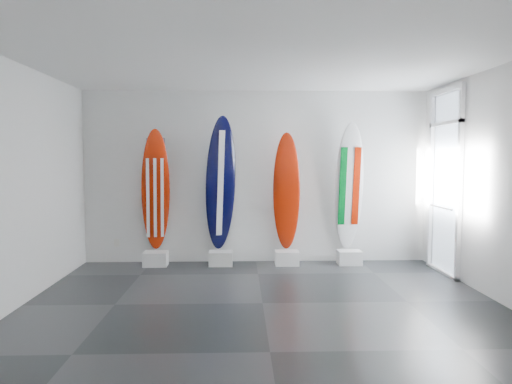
{
  "coord_description": "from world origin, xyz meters",
  "views": [
    {
      "loc": [
        -0.28,
        -5.97,
        1.83
      ],
      "look_at": [
        -0.04,
        1.4,
        1.31
      ],
      "focal_mm": 33.85,
      "sensor_mm": 36.0,
      "label": 1
    }
  ],
  "objects_px": {
    "surfboard_navy": "(221,184)",
    "surfboard_usa": "(156,191)",
    "surfboard_italy": "(349,187)",
    "surfboard_swiss": "(287,192)"
  },
  "relations": [
    {
      "from": "surfboard_navy",
      "to": "surfboard_italy",
      "type": "distance_m",
      "value": 2.21
    },
    {
      "from": "surfboard_navy",
      "to": "surfboard_swiss",
      "type": "distance_m",
      "value": 1.14
    },
    {
      "from": "surfboard_usa",
      "to": "surfboard_navy",
      "type": "height_order",
      "value": "surfboard_navy"
    },
    {
      "from": "surfboard_usa",
      "to": "surfboard_swiss",
      "type": "xyz_separation_m",
      "value": [
        2.24,
        0.0,
        -0.03
      ]
    },
    {
      "from": "surfboard_swiss",
      "to": "surfboard_italy",
      "type": "relative_size",
      "value": 0.92
    },
    {
      "from": "surfboard_navy",
      "to": "surfboard_swiss",
      "type": "bearing_deg",
      "value": -18.17
    },
    {
      "from": "surfboard_italy",
      "to": "surfboard_swiss",
      "type": "bearing_deg",
      "value": 176.13
    },
    {
      "from": "surfboard_swiss",
      "to": "surfboard_italy",
      "type": "xyz_separation_m",
      "value": [
        1.08,
        0.0,
        0.09
      ]
    },
    {
      "from": "surfboard_navy",
      "to": "surfboard_usa",
      "type": "bearing_deg",
      "value": 161.83
    },
    {
      "from": "surfboard_usa",
      "to": "surfboard_italy",
      "type": "relative_size",
      "value": 0.95
    }
  ]
}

